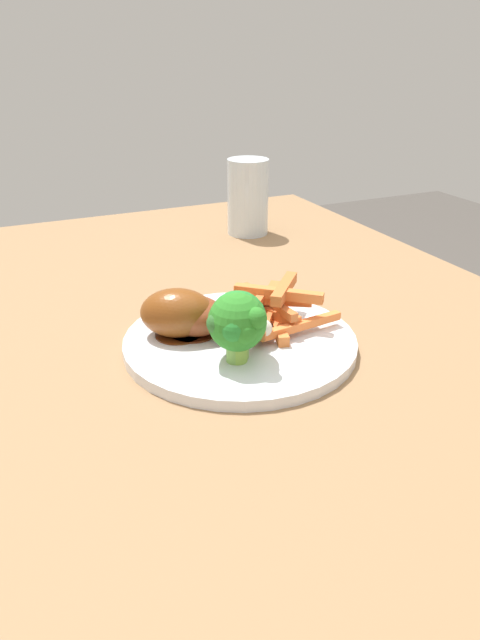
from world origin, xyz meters
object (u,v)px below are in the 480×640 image
object	(u,v)px
dining_table	(278,446)
chicken_drumstick_near	(181,313)
broccoli_floret_front	(234,324)
broccoli_floret_back	(238,322)
water_glass	(248,197)
broccoli_floret_middle	(238,323)
dinner_plate	(240,342)
carrot_fries_pile	(266,308)
chicken_drumstick_far	(196,316)

from	to	relation	value
dining_table	chicken_drumstick_near	distance (m)	0.18
broccoli_floret_front	broccoli_floret_back	size ratio (longest dim) A/B	0.92
broccoli_floret_back	dining_table	bearing A→B (deg)	-93.83
dining_table	water_glass	xyz separation A→B (m)	(0.41, -0.16, 0.17)
dining_table	broccoli_floret_middle	bearing A→B (deg)	91.80
dining_table	broccoli_floret_front	size ratio (longest dim) A/B	19.59
dinner_plate	broccoli_floret_back	bearing A→B (deg)	153.10
chicken_drumstick_near	water_glass	world-z (taller)	water_glass
dining_table	carrot_fries_pile	xyz separation A→B (m)	(0.06, -0.01, 0.14)
broccoli_floret_middle	water_glass	size ratio (longest dim) A/B	0.57
broccoli_floret_middle	broccoli_floret_back	world-z (taller)	same
dining_table	broccoli_floret_back	bearing A→B (deg)	86.17
dining_table	water_glass	world-z (taller)	water_glass
broccoli_floret_front	chicken_drumstick_far	size ratio (longest dim) A/B	0.57
dining_table	carrot_fries_pile	bearing A→B (deg)	-12.93
dinner_plate	chicken_drumstick_far	distance (m)	0.05
dining_table	water_glass	size ratio (longest dim) A/B	10.12
chicken_drumstick_near	chicken_drumstick_far	size ratio (longest dim) A/B	1.11
chicken_drumstick_near	broccoli_floret_back	bearing A→B (deg)	-155.08
broccoli_floret_middle	chicken_drumstick_far	size ratio (longest dim) A/B	0.63
broccoli_floret_front	chicken_drumstick_far	world-z (taller)	broccoli_floret_front
chicken_drumstick_far	carrot_fries_pile	bearing A→B (deg)	-96.63
dining_table	broccoli_floret_front	world-z (taller)	broccoli_floret_front
broccoli_floret_middle	water_glass	xyz separation A→B (m)	(0.42, -0.21, 0.01)
dinner_plate	chicken_drumstick_near	xyz separation A→B (m)	(0.03, 0.05, 0.03)
dinner_plate	chicken_drumstick_near	distance (m)	0.07
dining_table	broccoli_floret_back	size ratio (longest dim) A/B	18.00
carrot_fries_pile	chicken_drumstick_near	size ratio (longest dim) A/B	1.12
broccoli_floret_front	chicken_drumstick_far	xyz separation A→B (m)	(0.07, 0.01, -0.02)
carrot_fries_pile	broccoli_floret_middle	bearing A→B (deg)	135.28
carrot_fries_pile	chicken_drumstick_far	bearing A→B (deg)	83.37
chicken_drumstick_far	water_glass	size ratio (longest dim) A/B	0.91
broccoli_floret_front	chicken_drumstick_near	xyz separation A→B (m)	(0.07, 0.03, -0.01)
chicken_drumstick_far	dining_table	bearing A→B (deg)	-138.02
dinner_plate	water_glass	xyz separation A→B (m)	(0.37, -0.18, 0.06)
broccoli_floret_back	carrot_fries_pile	world-z (taller)	broccoli_floret_back
broccoli_floret_front	broccoli_floret_middle	distance (m)	0.01
broccoli_floret_front	water_glass	xyz separation A→B (m)	(0.41, -0.21, 0.01)
broccoli_floret_middle	broccoli_floret_front	bearing A→B (deg)	31.00
broccoli_floret_back	water_glass	size ratio (longest dim) A/B	0.56
dinner_plate	dining_table	bearing A→B (deg)	-150.18
dining_table	broccoli_floret_front	xyz separation A→B (m)	(0.00, 0.05, 0.16)
water_glass	dining_table	bearing A→B (deg)	159.17
dining_table	dinner_plate	world-z (taller)	dinner_plate
dinner_plate	chicken_drumstick_far	size ratio (longest dim) A/B	2.20
dining_table	chicken_drumstick_far	world-z (taller)	chicken_drumstick_far
broccoli_floret_back	chicken_drumstick_far	bearing A→B (deg)	14.36
broccoli_floret_front	dinner_plate	bearing A→B (deg)	-31.32
dinner_plate	carrot_fries_pile	xyz separation A→B (m)	(0.02, -0.04, 0.02)
broccoli_floret_back	chicken_drumstick_near	distance (m)	0.08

